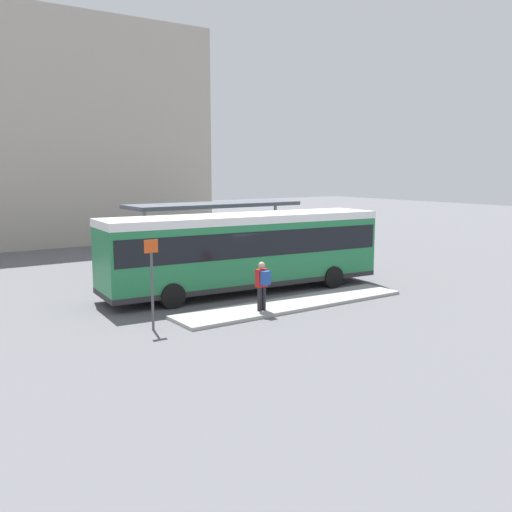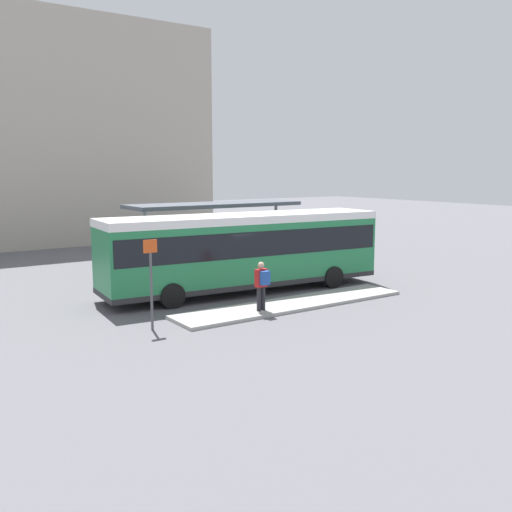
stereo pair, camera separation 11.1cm
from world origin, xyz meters
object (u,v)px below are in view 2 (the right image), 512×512
Objects in this scene: city_bus at (244,247)px; platform_sign at (151,280)px; pedestrian_waiting at (262,283)px; bicycle_yellow at (328,254)px; bicycle_black at (360,260)px; bicycle_blue at (350,258)px; bicycle_green at (337,256)px; potted_planter_near_shelter at (218,262)px.

city_bus reaches higher than platform_sign.
pedestrian_waiting is 12.10m from bicycle_yellow.
bicycle_black reaches higher than bicycle_blue.
bicycle_yellow is at bearing -1.08° from bicycle_green.
city_bus is 7.61× the size of potted_planter_near_shelter.
pedestrian_waiting is 0.60× the size of platform_sign.
pedestrian_waiting reaches higher than bicycle_black.
city_bus is at bearing 113.27° from bicycle_yellow.
platform_sign is (-5.84, -5.87, 0.76)m from potted_planter_near_shelter.
bicycle_green is (-0.20, 0.77, 0.02)m from bicycle_blue.
platform_sign is (-13.58, -4.78, 1.21)m from bicycle_black.
potted_planter_near_shelter reaches higher than bicycle_yellow.
potted_planter_near_shelter is (0.44, 2.81, -1.03)m from city_bus.
pedestrian_waiting is at bearing 127.68° from bicycle_green.
bicycle_yellow is at bearing -57.85° from pedestrian_waiting.
potted_planter_near_shelter reaches higher than bicycle_green.
bicycle_blue is 1.54m from bicycle_yellow.
platform_sign reaches higher than bicycle_blue.
pedestrian_waiting is 1.08× the size of bicycle_blue.
potted_planter_near_shelter is 8.31m from platform_sign.
bicycle_black is 2.30m from bicycle_yellow.
bicycle_black is 0.57× the size of platform_sign.
bicycle_blue is at bearing -162.31° from bicycle_green.
city_bus is 4.17× the size of platform_sign.
bicycle_yellow is 7.72m from potted_planter_near_shelter.
bicycle_blue is (9.71, 5.86, -0.75)m from pedestrian_waiting.
platform_sign is (-13.40, -6.31, 1.20)m from bicycle_green.
bicycle_black is 0.98× the size of bicycle_green.
platform_sign is (-13.61, -5.55, 1.22)m from bicycle_blue.
platform_sign is at bearing 104.71° from bicycle_black.
potted_planter_near_shelter reaches higher than bicycle_blue.
pedestrian_waiting is at bearing 113.06° from bicycle_black.
bicycle_blue is 0.88× the size of bicycle_yellow.
bicycle_green reaches higher than bicycle_black.
bicycle_yellow is (-0.12, 2.30, 0.03)m from bicycle_black.
platform_sign reaches higher than bicycle_black.
bicycle_green is 1.07× the size of potted_planter_near_shelter.
bicycle_black is 14.44m from platform_sign.
bicycle_black is 7.82m from potted_planter_near_shelter.
platform_sign reaches higher than pedestrian_waiting.
pedestrian_waiting is 3.94m from platform_sign.
platform_sign reaches higher than bicycle_yellow.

